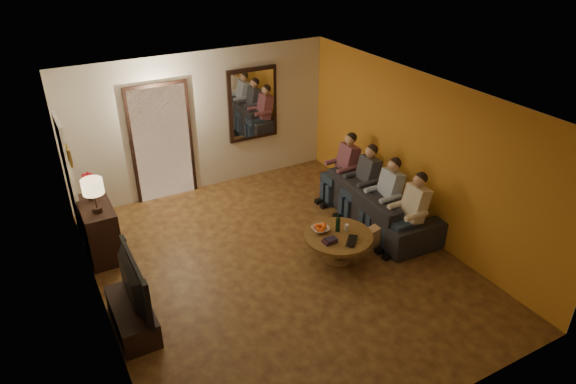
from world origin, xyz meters
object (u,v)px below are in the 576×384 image
tv_stand (133,316)px  laptop (355,242)px  person_c (364,184)px  bowl (321,229)px  dresser (100,230)px  tv (126,284)px  dog (381,231)px  coffee_table (338,247)px  person_a (411,215)px  sofa (378,202)px  table_lamp (94,196)px  person_d (344,170)px  person_b (386,199)px  wine_bottle (338,222)px

tv_stand → laptop: size_ratio=3.29×
person_c → bowl: person_c is taller
dresser → tv_stand: dresser is taller
tv → laptop: (3.20, -0.31, -0.24)m
dog → coffee_table: bearing=-169.5°
person_a → laptop: (-1.04, -0.02, -0.14)m
sofa → table_lamp: bearing=79.7°
person_d → dog: size_ratio=2.14×
dresser → person_b: size_ratio=0.81×
tv → laptop: tv is taller
table_lamp → wine_bottle: table_lamp is taller
coffee_table → tv: bearing=179.4°
sofa → laptop: sofa is taller
tv → bowl: tv is taller
person_a → person_d: bearing=90.0°
table_lamp → tv: size_ratio=0.46×
dresser → sofa: size_ratio=0.40×
person_d → coffee_table: (-1.14, -1.54, -0.38)m
sofa → coffee_table: sofa is taller
tv_stand → dog: size_ratio=1.93×
table_lamp → person_b: bearing=-17.5°
person_a → sofa: bearing=83.7°
dog → wine_bottle: wine_bottle is taller
dresser → coffee_table: 3.64m
dresser → laptop: size_ratio=2.95×
dresser → sofa: dresser is taller
tv_stand → bowl: (2.92, 0.19, 0.30)m
tv → person_b: 4.25m
tv → tv_stand: bearing=0.0°
tv_stand → sofa: (4.34, 0.60, 0.17)m
person_c → wine_bottle: bearing=-142.6°
wine_bottle → laptop: wine_bottle is taller
tv → person_c: person_c is taller
person_d → dog: bearing=-102.6°
person_a → coffee_table: (-1.14, 0.26, -0.38)m
dog → dresser: bearing=165.5°
person_a → coffee_table: 1.23m
coffee_table → wine_bottle: 0.40m
sofa → tv: bearing=101.0°
person_c → laptop: size_ratio=3.65×
person_b → bowl: bearing=-175.0°
person_a → laptop: bearing=-179.1°
sofa → person_b: 0.40m
person_a → laptop: size_ratio=3.65×
dresser → tv_stand: bearing=-90.0°
person_a → laptop: 1.05m
coffee_table → dog: bearing=-1.2°
person_c → tv_stand: bearing=-168.0°
tv → sofa: 4.39m
dresser → table_lamp: 0.73m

